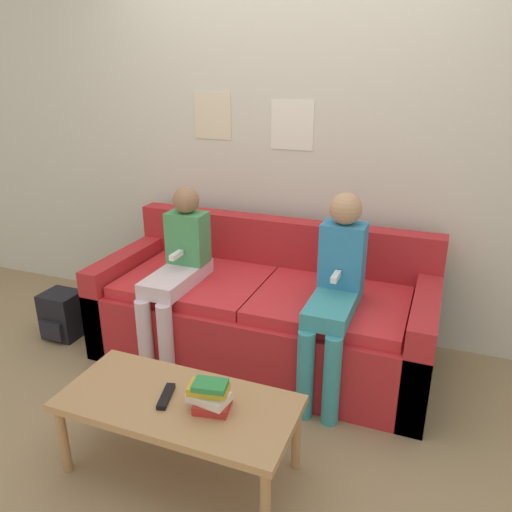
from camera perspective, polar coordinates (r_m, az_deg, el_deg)
The scene contains 9 objects.
ground_plane at distance 2.89m, azimuth -3.16°, elevation -16.45°, with size 10.00×10.00×0.00m, color #937A56.
wall_back at distance 3.35m, azimuth 4.28°, elevation 13.05°, with size 8.00×0.06×2.60m.
couch at distance 3.17m, azimuth 0.88°, elevation -6.64°, with size 2.05×0.88×0.82m.
coffee_table at distance 2.33m, azimuth -8.87°, elevation -16.77°, with size 1.06×0.49×0.38m.
person_left at distance 3.05m, azimuth -9.01°, elevation -1.43°, with size 0.24×0.59×1.08m.
person_right at distance 2.72m, azimuth 9.07°, elevation -3.59°, with size 0.24×0.59×1.13m.
tv_remote at distance 2.32m, azimuth -10.24°, elevation -15.50°, with size 0.08×0.17×0.02m.
book_stack at distance 2.20m, azimuth -5.26°, elevation -15.62°, with size 0.19×0.16×0.14m.
backpack at distance 3.69m, azimuth -21.25°, elevation -6.31°, with size 0.24×0.24×0.32m.
Camera 1 is at (0.98, -2.08, 1.75)m, focal length 35.00 mm.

